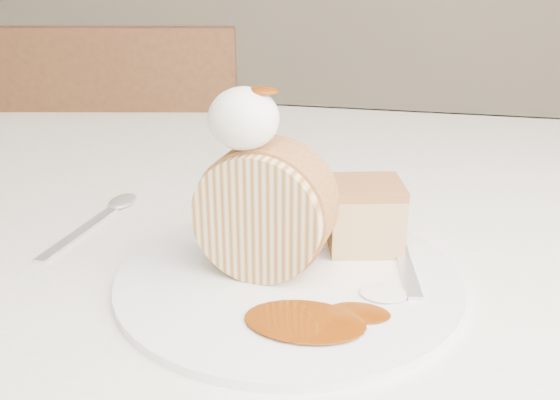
# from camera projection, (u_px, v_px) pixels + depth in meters

# --- Properties ---
(table) EXTENTS (1.40, 0.90, 0.75)m
(table) POSITION_uv_depth(u_px,v_px,m) (292.00, 262.00, 0.77)
(table) COLOR white
(table) RESTS_ON ground
(chair_far) EXTENTS (0.50, 0.50, 0.89)m
(chair_far) POSITION_uv_depth(u_px,v_px,m) (143.00, 209.00, 1.31)
(chair_far) COLOR brown
(chair_far) RESTS_ON ground
(plate) EXTENTS (0.36, 0.36, 0.01)m
(plate) POSITION_uv_depth(u_px,v_px,m) (289.00, 278.00, 0.54)
(plate) COLOR white
(plate) RESTS_ON table
(roulade_slice) EXTENTS (0.11, 0.07, 0.11)m
(roulade_slice) POSITION_uv_depth(u_px,v_px,m) (265.00, 210.00, 0.52)
(roulade_slice) COLOR beige
(roulade_slice) RESTS_ON plate
(cake_chunk) EXTENTS (0.08, 0.07, 0.05)m
(cake_chunk) POSITION_uv_depth(u_px,v_px,m) (365.00, 219.00, 0.58)
(cake_chunk) COLOR #A6713F
(cake_chunk) RESTS_ON plate
(whipped_cream) EXTENTS (0.06, 0.06, 0.05)m
(whipped_cream) POSITION_uv_depth(u_px,v_px,m) (244.00, 119.00, 0.49)
(whipped_cream) COLOR white
(whipped_cream) RESTS_ON roulade_slice
(caramel_drizzle) EXTENTS (0.03, 0.02, 0.01)m
(caramel_drizzle) POSITION_uv_depth(u_px,v_px,m) (261.00, 83.00, 0.48)
(caramel_drizzle) COLOR #682804
(caramel_drizzle) RESTS_ON whipped_cream
(caramel_pool) EXTENTS (0.10, 0.08, 0.00)m
(caramel_pool) POSITION_uv_depth(u_px,v_px,m) (305.00, 321.00, 0.46)
(caramel_pool) COLOR #682804
(caramel_pool) RESTS_ON plate
(fork) EXTENTS (0.05, 0.18, 0.00)m
(fork) POSITION_uv_depth(u_px,v_px,m) (405.00, 262.00, 0.55)
(fork) COLOR silver
(fork) RESTS_ON plate
(spoon) EXTENTS (0.04, 0.16, 0.00)m
(spoon) POSITION_uv_depth(u_px,v_px,m) (79.00, 233.00, 0.62)
(spoon) COLOR silver
(spoon) RESTS_ON table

